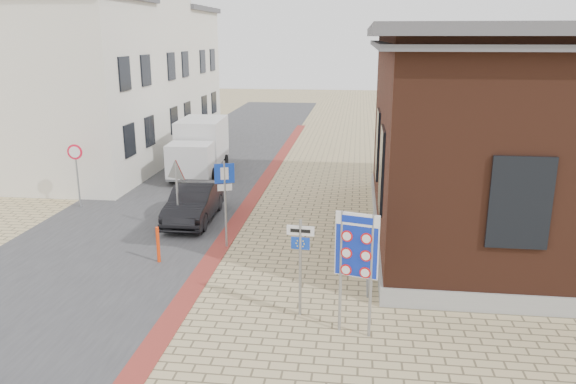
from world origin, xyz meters
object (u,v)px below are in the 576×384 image
at_px(sedan, 194,203).
at_px(essen_sign, 300,253).
at_px(border_sign, 357,248).
at_px(parking_sign, 225,188).
at_px(bollard, 158,245).
at_px(box_truck, 200,147).

distance_m(sedan, essen_sign, 8.18).
xyz_separation_m(border_sign, essen_sign, (-1.30, 0.73, -0.46)).
height_order(sedan, parking_sign, parking_sign).
bearing_deg(parking_sign, border_sign, -71.46).
bearing_deg(border_sign, sedan, 143.20).
bearing_deg(essen_sign, bollard, 154.02).
distance_m(essen_sign, parking_sign, 5.06).
bearing_deg(sedan, box_truck, 102.41).
height_order(sedan, box_truck, box_truck).
height_order(essen_sign, bollard, essen_sign).
xyz_separation_m(sedan, bollard, (0.08, -4.02, -0.12)).
relative_size(box_truck, essen_sign, 2.12).
bearing_deg(border_sign, bollard, 164.34).
bearing_deg(parking_sign, box_truck, 89.18).
bearing_deg(box_truck, sedan, -79.13).
bearing_deg(essen_sign, box_truck, 119.81).
relative_size(box_truck, border_sign, 1.79).
bearing_deg(bollard, box_truck, 99.36).
bearing_deg(bollard, parking_sign, 41.51).
xyz_separation_m(border_sign, bollard, (-5.80, 3.42, -1.50)).
xyz_separation_m(parking_sign, bollard, (-1.70, -1.50, -1.39)).
xyz_separation_m(box_truck, parking_sign, (3.49, -9.38, 0.59)).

